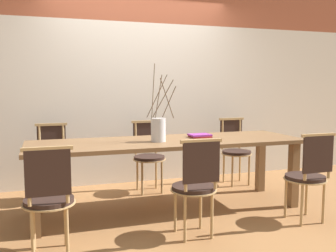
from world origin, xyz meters
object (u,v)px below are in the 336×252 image
chair_far_center (235,148)px  vase_centerpiece (158,129)px  book_stack (200,136)px  chair_near_center (309,173)px  dining_table (168,149)px

chair_far_center → vase_centerpiece: (-1.34, -0.83, 0.40)m
chair_far_center → book_stack: chair_far_center is taller
chair_near_center → book_stack: chair_near_center is taller
vase_centerpiece → chair_near_center: bearing=-28.5°
vase_centerpiece → book_stack: vase_centerpiece is taller
dining_table → vase_centerpiece: size_ratio=3.61×
chair_near_center → chair_far_center: 1.54m
chair_near_center → chair_far_center: bearing=88.8°
dining_table → chair_far_center: bearing=32.5°
chair_near_center → vase_centerpiece: size_ratio=1.11×
dining_table → chair_near_center: size_ratio=3.25×
chair_far_center → vase_centerpiece: vase_centerpiece is taller
vase_centerpiece → book_stack: size_ratio=3.29×
dining_table → vase_centerpiece: 0.26m
book_stack → dining_table: bearing=-165.3°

